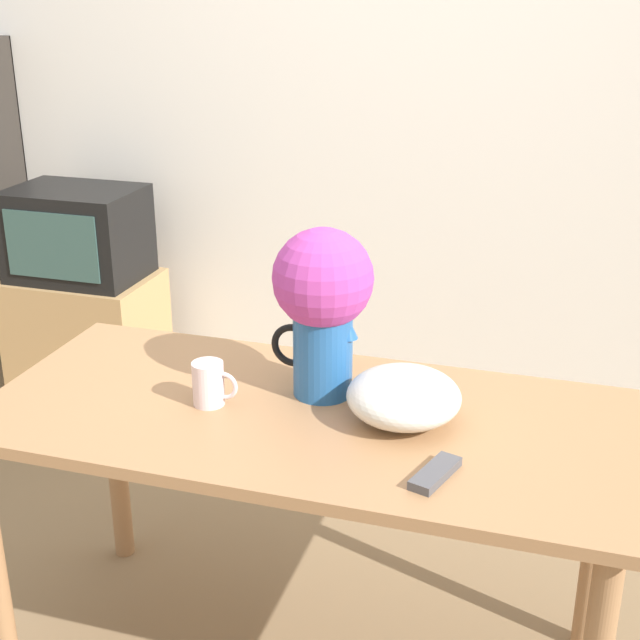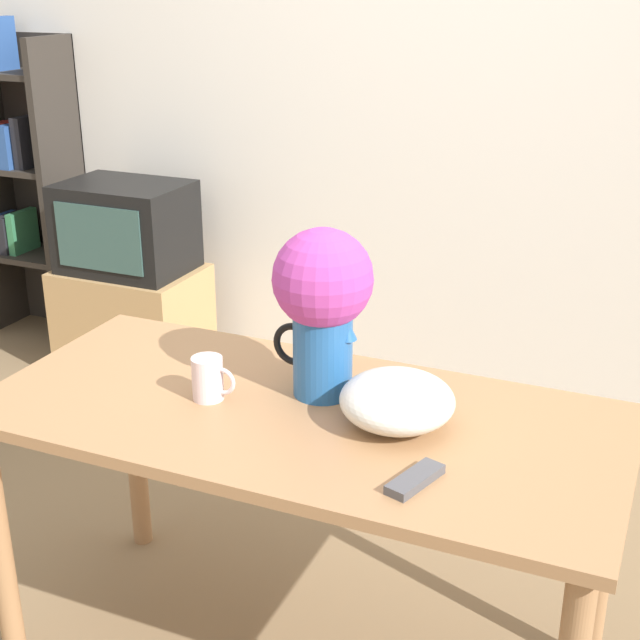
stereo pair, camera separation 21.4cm
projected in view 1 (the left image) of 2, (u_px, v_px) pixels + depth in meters
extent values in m
cube|color=silver|center=(402.00, 87.00, 3.58)|extent=(8.00, 0.05, 2.60)
cube|color=#A3754C|center=(304.00, 417.00, 2.12)|extent=(1.53, 0.72, 0.03)
cylinder|color=#A3754C|center=(116.00, 452.00, 2.72)|extent=(0.06, 0.06, 0.73)
cylinder|color=#A3754C|center=(596.00, 532.00, 2.33)|extent=(0.06, 0.06, 0.73)
cylinder|color=#235B9E|center=(323.00, 353.00, 2.17)|extent=(0.15, 0.15, 0.22)
cone|color=#235B9E|center=(348.00, 327.00, 2.12)|extent=(0.05, 0.05, 0.05)
torus|color=black|center=(293.00, 345.00, 2.18)|extent=(0.11, 0.02, 0.11)
sphere|color=#3D7033|center=(323.00, 295.00, 2.11)|extent=(0.18, 0.18, 0.18)
sphere|color=#B23D99|center=(323.00, 278.00, 2.10)|extent=(0.24, 0.24, 0.24)
cylinder|color=silver|center=(208.00, 383.00, 2.13)|extent=(0.08, 0.08, 0.11)
torus|color=silver|center=(224.00, 386.00, 2.12)|extent=(0.07, 0.01, 0.07)
ellipsoid|color=silver|center=(404.00, 397.00, 2.05)|extent=(0.27, 0.27, 0.12)
cube|color=#4C4C51|center=(435.00, 473.00, 1.84)|extent=(0.09, 0.16, 0.02)
cube|color=tan|center=(87.00, 329.00, 3.97)|extent=(0.61, 0.44, 0.49)
cube|color=black|center=(77.00, 233.00, 3.80)|extent=(0.54, 0.39, 0.39)
cube|color=#33514C|center=(51.00, 246.00, 3.63)|extent=(0.42, 0.01, 0.28)
cube|color=#2D2823|center=(7.00, 203.00, 4.12)|extent=(0.04, 0.32, 1.46)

